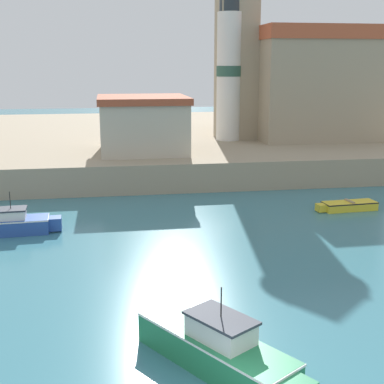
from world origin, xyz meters
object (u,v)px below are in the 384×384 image
(motorboat_green_2, at_px, (218,349))
(harbor_shed_mid_row, at_px, (143,124))
(dinghy_yellow_5, at_px, (348,206))
(church, at_px, (295,77))
(lighthouse, at_px, (229,68))
(motorboat_blue_4, at_px, (11,224))

(motorboat_green_2, distance_m, harbor_shed_mid_row, 27.87)
(dinghy_yellow_5, bearing_deg, church, 80.04)
(church, xyz_separation_m, lighthouse, (-7.14, -2.94, 0.82))
(motorboat_green_2, bearing_deg, lighthouse, 76.74)
(lighthouse, bearing_deg, motorboat_green_2, -103.26)
(lighthouse, height_order, harbor_shed_mid_row, lighthouse)
(dinghy_yellow_5, bearing_deg, lighthouse, 101.81)
(motorboat_green_2, distance_m, dinghy_yellow_5, 19.56)
(church, bearing_deg, lighthouse, -157.63)
(motorboat_green_2, height_order, motorboat_blue_4, motorboat_green_2)
(church, distance_m, lighthouse, 7.77)
(dinghy_yellow_5, distance_m, lighthouse, 19.35)
(motorboat_green_2, xyz_separation_m, lighthouse, (7.80, 33.11, 7.70))
(lighthouse, bearing_deg, harbor_shed_mid_row, -145.65)
(motorboat_green_2, xyz_separation_m, dinghy_yellow_5, (11.40, 15.89, -0.36))
(motorboat_blue_4, relative_size, harbor_shed_mid_row, 0.68)
(dinghy_yellow_5, height_order, harbor_shed_mid_row, harbor_shed_mid_row)
(church, relative_size, harbor_shed_mid_row, 2.43)
(church, bearing_deg, harbor_shed_mid_row, -150.96)
(dinghy_yellow_5, bearing_deg, motorboat_green_2, -125.67)
(motorboat_green_2, bearing_deg, motorboat_blue_4, 119.54)
(motorboat_blue_4, height_order, church, church)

